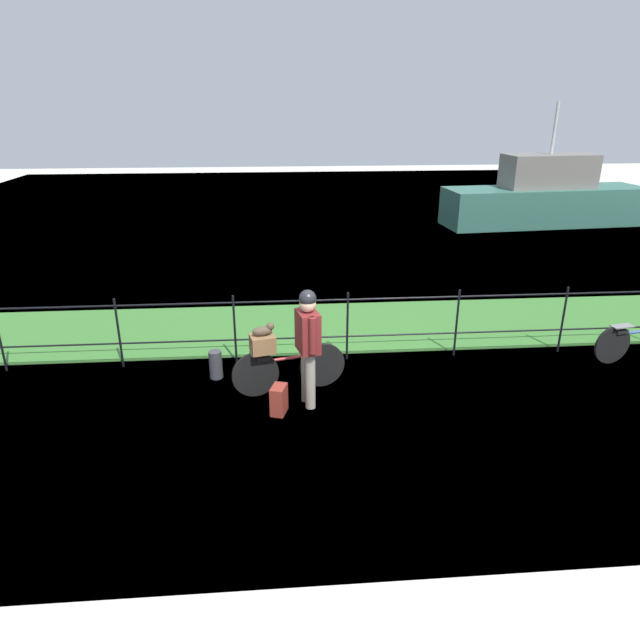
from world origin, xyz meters
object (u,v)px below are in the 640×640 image
at_px(cyclist_person, 308,338).
at_px(moored_boat_near, 545,199).
at_px(wooden_crate, 263,344).
at_px(terrier_dog, 264,330).
at_px(bicycle_parked, 638,341).
at_px(backpack_on_paving, 279,400).
at_px(mooring_bollard, 216,365).
at_px(bicycle_main, 288,369).

height_order(cyclist_person, moored_boat_near, moored_boat_near).
relative_size(cyclist_person, moored_boat_near, 0.25).
distance_m(wooden_crate, cyclist_person, 0.72).
relative_size(terrier_dog, bicycle_parked, 0.20).
bearing_deg(backpack_on_paving, wooden_crate, -141.52).
bearing_deg(mooring_bollard, bicycle_main, -24.89).
height_order(wooden_crate, terrier_dog, terrier_dog).
bearing_deg(wooden_crate, bicycle_parked, 6.48).
distance_m(bicycle_main, mooring_bollard, 1.22).
bearing_deg(moored_boat_near, mooring_bollard, -133.56).
distance_m(backpack_on_paving, moored_boat_near, 14.74).
distance_m(bicycle_main, bicycle_parked, 5.72).
distance_m(bicycle_main, backpack_on_paving, 0.65).
height_order(wooden_crate, moored_boat_near, moored_boat_near).
bearing_deg(moored_boat_near, bicycle_parked, -107.12).
relative_size(wooden_crate, backpack_on_paving, 0.84).
distance_m(bicycle_main, wooden_crate, 0.57).
distance_m(wooden_crate, mooring_bollard, 1.11).
bearing_deg(bicycle_main, bicycle_parked, 6.07).
xyz_separation_m(cyclist_person, moored_boat_near, (8.63, 11.41, -0.14)).
distance_m(cyclist_person, backpack_on_paving, 0.93).
relative_size(cyclist_person, backpack_on_paving, 4.21).
relative_size(wooden_crate, mooring_bollard, 0.77).
bearing_deg(backpack_on_paving, bicycle_parked, 119.03).
bearing_deg(wooden_crate, mooring_bollard, 141.54).
bearing_deg(bicycle_main, moored_boat_near, 51.08).
relative_size(bicycle_main, cyclist_person, 0.98).
relative_size(wooden_crate, moored_boat_near, 0.05).
bearing_deg(moored_boat_near, backpack_on_paving, -127.87).
height_order(bicycle_main, wooden_crate, wooden_crate).
bearing_deg(moored_boat_near, wooden_crate, -129.81).
distance_m(wooden_crate, moored_boat_near, 14.44).
bearing_deg(moored_boat_near, terrier_dog, -129.75).
xyz_separation_m(terrier_dog, mooring_bollard, (-0.77, 0.58, -0.79)).
xyz_separation_m(mooring_bollard, bicycle_parked, (6.78, 0.10, 0.12)).
xyz_separation_m(terrier_dog, bicycle_parked, (6.02, 0.68, -0.67)).
relative_size(bicycle_main, wooden_crate, 4.91).
height_order(wooden_crate, cyclist_person, cyclist_person).
distance_m(cyclist_person, moored_boat_near, 14.31).
relative_size(bicycle_main, bicycle_parked, 1.00).
bearing_deg(bicycle_parked, mooring_bollard, -179.18).
height_order(bicycle_main, cyclist_person, cyclist_person).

